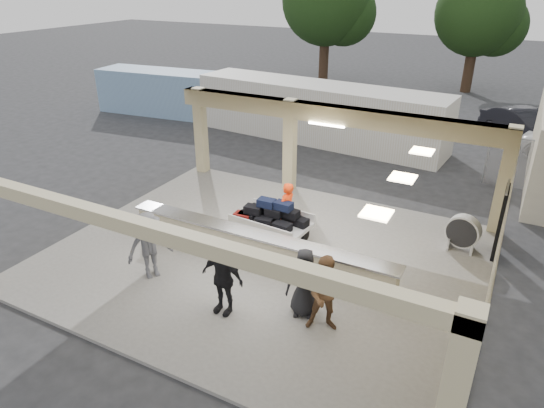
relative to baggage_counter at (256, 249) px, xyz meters
The scene contains 15 objects.
ground 0.77m from the baggage_counter, 90.00° to the left, with size 120.00×120.00×0.00m, color #27282A.
pavilion 1.41m from the baggage_counter, 79.65° to the left, with size 12.01×10.00×3.55m.
baggage_counter is the anchor object (origin of this frame).
luggage_cart 1.50m from the baggage_counter, 100.66° to the left, with size 2.38×1.59×1.33m.
drum_fan 6.14m from the baggage_counter, 35.06° to the left, with size 1.04×0.56×1.11m.
baggage_handler 1.82m from the baggage_counter, 87.35° to the left, with size 0.67×0.37×1.83m, color #FF390D.
passenger_a 3.29m from the baggage_counter, 30.90° to the right, with size 0.93×0.41×1.90m, color brown.
passenger_b 2.31m from the baggage_counter, 81.08° to the right, with size 1.12×0.41×1.91m, color black.
passenger_c 2.91m from the baggage_counter, 139.63° to the right, with size 1.23×0.43×1.91m, color #4D4E53.
passenger_d 2.58m from the baggage_counter, 33.80° to the right, with size 0.86×0.35×1.77m, color black.
car_dark 17.28m from the baggage_counter, 69.35° to the left, with size 1.64×4.65×1.55m, color black.
container_white 12.04m from the baggage_counter, 104.76° to the left, with size 12.73×2.55×2.76m, color silver.
container_blue 17.22m from the baggage_counter, 134.95° to the left, with size 9.57×2.30×2.49m, color #7DA3C8.
tree_left 26.31m from the baggage_counter, 107.30° to the left, with size 6.60×6.30×9.00m.
tree_mid 27.11m from the baggage_counter, 85.03° to the left, with size 6.00×5.60×8.00m.
Camera 1 is at (5.86, -10.68, 7.59)m, focal length 32.00 mm.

